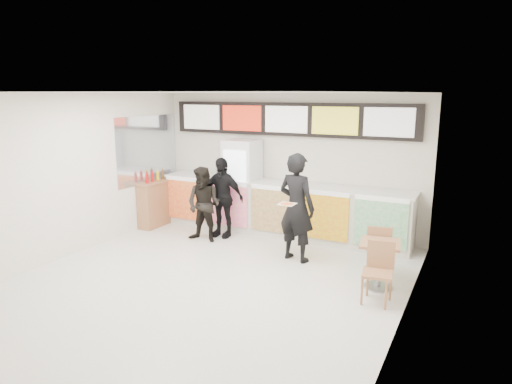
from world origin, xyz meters
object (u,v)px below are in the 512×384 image
Objects in this scene: service_counter at (280,209)px; drinks_fridge at (242,185)px; condiment_ledge at (155,203)px; customer_main at (297,207)px; customer_mid at (222,197)px; cafe_table at (380,256)px; customer_left at (204,205)px.

drinks_fridge is (-0.93, 0.02, 0.43)m from service_counter.
drinks_fridge is 1.62× the size of condiment_ledge.
drinks_fridge is 1.01× the size of customer_main.
service_counter is 3.28× the size of customer_mid.
condiment_ledge is at bearing 158.52° from cafe_table.
service_counter is 3.56× the size of cafe_table.
customer_main is 2.10m from customer_left.
customer_left is at bearing 8.27° from customer_main.
customer_mid is 1.79m from condiment_ledge.
service_counter is 1.61m from customer_main.
customer_main is 1.26× the size of cafe_table.
customer_left is (-0.26, -1.14, -0.23)m from drinks_fridge.
service_counter is 1.27m from customer_mid.
drinks_fridge reaches higher than service_counter.
customer_main is 2.04m from customer_mid.
customer_main is at bearing -55.42° from service_counter.
customer_main is 1.59× the size of condiment_ledge.
customer_left is at bearing -136.87° from service_counter.
customer_mid reaches higher than condiment_ledge.
cafe_table is 1.26× the size of condiment_ledge.
condiment_ledge is (-3.70, 0.61, -0.46)m from customer_main.
customer_mid is 1.37× the size of condiment_ledge.
customer_left is (-2.08, 0.16, -0.21)m from customer_main.
customer_main is at bearing -9.37° from condiment_ledge.
customer_mid is 1.08× the size of cafe_table.
cafe_table is (1.62, -0.56, -0.47)m from customer_main.
condiment_ledge is at bearing 3.33° from customer_main.
cafe_table is 5.45m from condiment_ledge.
service_counter is 3.60× the size of customer_left.
customer_main reaches higher than customer_left.
customer_mid reaches higher than customer_left.
customer_left is at bearing 159.88° from cafe_table.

